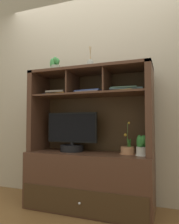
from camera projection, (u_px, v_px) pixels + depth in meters
floor_plane at (90, 209)px, 2.25m from camera, size 6.00×6.00×0.02m
back_wall at (98, 82)px, 2.59m from camera, size 6.00×0.02×2.80m
media_console at (90, 165)px, 2.27m from camera, size 1.33×0.55×1.49m
tv_monitor at (72, 136)px, 2.35m from camera, size 0.59×0.26×0.43m
potted_orchid at (128, 150)px, 2.14m from camera, size 0.16×0.16×0.33m
potted_fern at (143, 146)px, 2.05m from camera, size 0.14×0.14×0.20m
magazine_stack_left at (59, 94)px, 2.43m from camera, size 0.34×0.24×0.05m
magazine_stack_centre at (126, 90)px, 2.20m from camera, size 0.35×0.29×0.04m
magazine_stack_right at (90, 92)px, 2.25m from camera, size 0.31×0.22×0.03m
diffuser_bottle at (90, 65)px, 2.35m from camera, size 0.08×0.08×0.27m
potted_succulent at (55, 66)px, 2.48m from camera, size 0.14×0.14×0.19m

